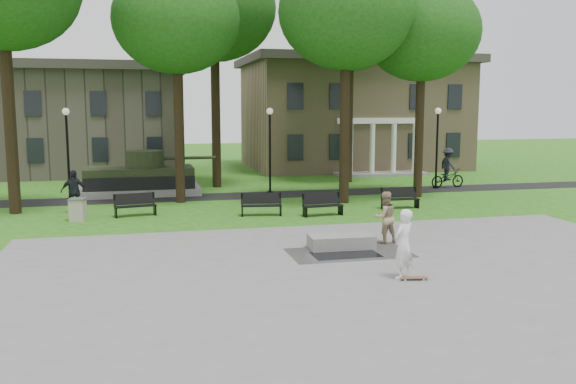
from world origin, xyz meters
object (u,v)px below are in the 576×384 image
skateboarder (404,244)px  cyclist (448,172)px  concrete_block (341,242)px  trash_bin (78,209)px  friend_watching (385,217)px  park_bench_0 (135,204)px

skateboarder → cyclist: size_ratio=0.83×
concrete_block → trash_bin: trash_bin is taller
friend_watching → cyclist: 16.14m
concrete_block → skateboarder: 4.01m
concrete_block → trash_bin: bearing=140.9°
friend_watching → trash_bin: (-10.97, 7.08, -0.45)m
skateboarder → cyclist: (10.64, 17.42, -0.04)m
skateboarder → friend_watching: skateboarder is taller
concrete_block → trash_bin: 11.89m
concrete_block → skateboarder: size_ratio=1.12×
cyclist → park_bench_0: cyclist is taller
cyclist → park_bench_0: size_ratio=1.28×
friend_watching → trash_bin: size_ratio=1.91×
friend_watching → cyclist: (9.42, 13.10, 0.03)m
skateboarder → cyclist: 20.41m
park_bench_0 → skateboarder: bearing=-68.9°
concrete_block → trash_bin: (-9.23, 7.49, 0.24)m
cyclist → friend_watching: bearing=137.2°
trash_bin → concrete_block: bearing=-39.1°
cyclist → skateboarder: bearing=141.5°
cyclist → trash_bin: (-20.38, -6.02, -0.48)m
cyclist → park_bench_0: (-18.02, -5.41, -0.44)m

